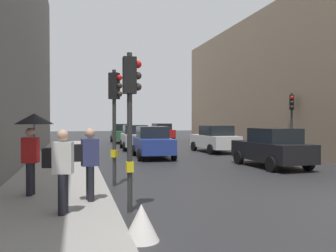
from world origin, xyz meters
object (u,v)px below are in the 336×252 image
(car_blue_van, at_px, (153,142))
(car_white_compact, at_px, (215,139))
(warning_sign_triangle, at_px, (141,222))
(traffic_light_mid_street, at_px, (292,113))
(traffic_light_near_right, at_px, (115,106))
(pedestrian_with_grey_backpack, at_px, (88,160))
(pedestrian_with_black_backpack, at_px, (61,166))
(car_dark_suv, at_px, (272,148))
(car_silver_hatchback, at_px, (135,137))
(car_red_sedan, at_px, (161,132))
(pedestrian_with_umbrella, at_px, (33,131))
(car_green_estate, at_px, (122,133))
(traffic_light_near_left, at_px, (131,102))

(car_blue_van, xyz_separation_m, car_white_compact, (4.66, 2.22, 0.00))
(warning_sign_triangle, bearing_deg, traffic_light_mid_street, 46.40)
(traffic_light_near_right, height_order, pedestrian_with_grey_backpack, traffic_light_near_right)
(traffic_light_near_right, height_order, pedestrian_with_black_backpack, traffic_light_near_right)
(traffic_light_mid_street, height_order, car_dark_suv, traffic_light_mid_street)
(car_blue_van, bearing_deg, pedestrian_with_grey_backpack, -110.34)
(car_silver_hatchback, height_order, car_red_sedan, same)
(traffic_light_near_right, bearing_deg, warning_sign_triangle, -91.20)
(car_red_sedan, height_order, warning_sign_triangle, car_red_sedan)
(traffic_light_near_right, bearing_deg, pedestrian_with_umbrella, -145.50)
(car_silver_hatchback, bearing_deg, car_blue_van, -89.85)
(traffic_light_mid_street, distance_m, car_dark_suv, 4.68)
(car_dark_suv, height_order, car_blue_van, same)
(car_white_compact, bearing_deg, car_green_estate, 112.30)
(car_dark_suv, xyz_separation_m, pedestrian_with_umbrella, (-9.62, -4.28, 0.96))
(pedestrian_with_grey_backpack, bearing_deg, car_blue_van, 69.66)
(traffic_light_near_left, xyz_separation_m, car_silver_hatchback, (2.95, 17.02, -1.66))
(car_dark_suv, distance_m, car_white_compact, 7.44)
(traffic_light_near_right, relative_size, pedestrian_with_umbrella, 1.75)
(pedestrian_with_black_backpack, height_order, pedestrian_with_grey_backpack, same)
(car_green_estate, xyz_separation_m, pedestrian_with_grey_backpack, (-3.93, -24.01, 0.29))
(pedestrian_with_umbrella, height_order, pedestrian_with_grey_backpack, pedestrian_with_umbrella)
(car_silver_hatchback, height_order, pedestrian_with_umbrella, pedestrian_with_umbrella)
(car_blue_van, bearing_deg, pedestrian_with_black_backpack, -111.17)
(car_silver_hatchback, height_order, car_blue_van, same)
(pedestrian_with_black_backpack, bearing_deg, traffic_light_mid_street, 38.43)
(car_white_compact, bearing_deg, warning_sign_triangle, -116.67)
(traffic_light_mid_street, relative_size, pedestrian_with_umbrella, 1.70)
(car_green_estate, relative_size, car_blue_van, 0.99)
(car_dark_suv, distance_m, car_blue_van, 6.79)
(car_white_compact, relative_size, pedestrian_with_black_backpack, 2.43)
(car_red_sedan, distance_m, warning_sign_triangle, 30.84)
(car_dark_suv, bearing_deg, warning_sign_triangle, -133.02)
(traffic_light_mid_street, relative_size, pedestrian_with_grey_backpack, 2.05)
(car_dark_suv, height_order, car_silver_hatchback, same)
(traffic_light_mid_street, height_order, car_white_compact, traffic_light_mid_street)
(traffic_light_near_left, bearing_deg, car_white_compact, 60.43)
(traffic_light_near_right, xyz_separation_m, car_green_estate, (3.00, 21.41, -1.70))
(traffic_light_near_right, height_order, traffic_light_mid_street, traffic_light_near_right)
(car_white_compact, bearing_deg, car_blue_van, -154.51)
(traffic_light_near_left, bearing_deg, pedestrian_with_umbrella, 143.25)
(car_dark_suv, relative_size, pedestrian_with_black_backpack, 2.42)
(car_red_sedan, xyz_separation_m, warning_sign_triangle, (-7.62, -29.87, -0.55))
(car_blue_van, xyz_separation_m, pedestrian_with_black_backpack, (-4.49, -11.59, 0.29))
(traffic_light_near_left, xyz_separation_m, car_white_compact, (7.62, 13.43, -1.66))
(traffic_light_near_right, distance_m, traffic_light_mid_street, 11.93)
(traffic_light_mid_street, distance_m, car_white_compact, 5.41)
(car_dark_suv, bearing_deg, pedestrian_with_umbrella, -156.05)
(car_dark_suv, bearing_deg, car_white_compact, 87.66)
(car_silver_hatchback, bearing_deg, traffic_light_near_right, -102.14)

